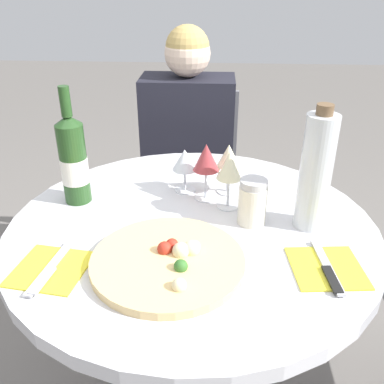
{
  "coord_description": "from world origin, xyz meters",
  "views": [
    {
      "loc": [
        0.06,
        -0.92,
        1.34
      ],
      "look_at": [
        0.0,
        -0.02,
        0.86
      ],
      "focal_mm": 40.0,
      "sensor_mm": 36.0,
      "label": 1
    }
  ],
  "objects": [
    {
      "name": "seated_diner",
      "position": [
        -0.06,
        0.69,
        0.51
      ],
      "size": [
        0.37,
        0.43,
        1.15
      ],
      "rotation": [
        0.0,
        0.0,
        3.14
      ],
      "color": "black",
      "rests_on": "ground_plane"
    },
    {
      "name": "chair_behind_diner",
      "position": [
        -0.06,
        0.84,
        0.41
      ],
      "size": [
        0.43,
        0.43,
        0.85
      ],
      "rotation": [
        0.0,
        0.0,
        3.14
      ],
      "color": "slate",
      "rests_on": "ground_plane"
    },
    {
      "name": "sugar_shaker",
      "position": [
        0.15,
        0.01,
        0.82
      ],
      "size": [
        0.07,
        0.07,
        0.12
      ],
      "color": "silver",
      "rests_on": "dining_table"
    },
    {
      "name": "tall_carafe",
      "position": [
        0.29,
        0.01,
        0.91
      ],
      "size": [
        0.08,
        0.08,
        0.31
      ],
      "color": "silver",
      "rests_on": "dining_table"
    },
    {
      "name": "wine_glass_center",
      "position": [
        0.03,
        0.14,
        0.88
      ],
      "size": [
        0.07,
        0.07,
        0.16
      ],
      "color": "silver",
      "rests_on": "dining_table"
    },
    {
      "name": "place_setting_left",
      "position": [
        -0.29,
        -0.21,
        0.77
      ],
      "size": [
        0.17,
        0.19,
        0.01
      ],
      "color": "yellow",
      "rests_on": "dining_table"
    },
    {
      "name": "wine_bottle",
      "position": [
        -0.32,
        0.1,
        0.89
      ],
      "size": [
        0.07,
        0.07,
        0.32
      ],
      "color": "#23471E",
      "rests_on": "dining_table"
    },
    {
      "name": "wine_glass_back_left",
      "position": [
        -0.03,
        0.18,
        0.86
      ],
      "size": [
        0.07,
        0.07,
        0.13
      ],
      "color": "silver",
      "rests_on": "dining_table"
    },
    {
      "name": "wine_glass_front_right",
      "position": [
        0.09,
        0.09,
        0.88
      ],
      "size": [
        0.07,
        0.07,
        0.16
      ],
      "color": "silver",
      "rests_on": "dining_table"
    },
    {
      "name": "pizza_large",
      "position": [
        -0.04,
        -0.17,
        0.78
      ],
      "size": [
        0.34,
        0.34,
        0.05
      ],
      "color": "#E5C17F",
      "rests_on": "dining_table"
    },
    {
      "name": "place_setting_right",
      "position": [
        0.3,
        -0.17,
        0.77
      ],
      "size": [
        0.16,
        0.19,
        0.01
      ],
      "color": "yellow",
      "rests_on": "dining_table"
    },
    {
      "name": "dining_table",
      "position": [
        0.0,
        0.0,
        0.6
      ],
      "size": [
        0.93,
        0.93,
        0.76
      ],
      "color": "gray",
      "rests_on": "ground_plane"
    },
    {
      "name": "wine_glass_back_right",
      "position": [
        0.09,
        0.18,
        0.87
      ],
      "size": [
        0.08,
        0.08,
        0.15
      ],
      "color": "silver",
      "rests_on": "dining_table"
    }
  ]
}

